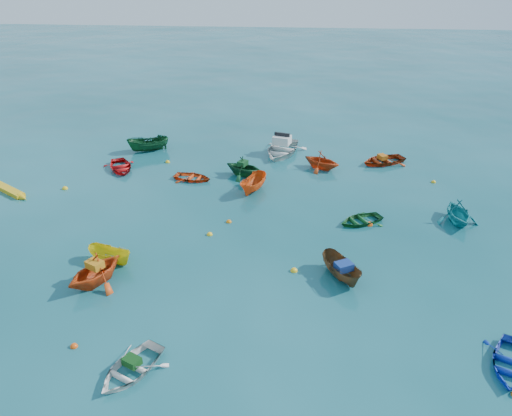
# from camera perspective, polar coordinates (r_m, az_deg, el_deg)

# --- Properties ---
(ground) EXTENTS (160.00, 160.00, 0.00)m
(ground) POSITION_cam_1_polar(r_m,az_deg,el_deg) (24.17, -1.02, -6.33)
(ground) COLOR #0A4149
(ground) RESTS_ON ground
(dinghy_white_near) EXTENTS (3.03, 3.39, 0.58)m
(dinghy_white_near) POSITION_cam_1_polar(r_m,az_deg,el_deg) (19.34, -14.06, -17.72)
(dinghy_white_near) COLOR white
(dinghy_white_near) RESTS_ON ground
(sampan_brown_mid) EXTENTS (2.22, 2.90, 1.06)m
(sampan_brown_mid) POSITION_cam_1_polar(r_m,az_deg,el_deg) (23.53, 9.67, -7.84)
(sampan_brown_mid) COLOR brown
(sampan_brown_mid) RESTS_ON ground
(dinghy_blue_se) EXTENTS (3.09, 3.53, 0.61)m
(dinghy_blue_se) POSITION_cam_1_polar(r_m,az_deg,el_deg) (21.10, 27.07, -15.91)
(dinghy_blue_se) COLOR #0D2EA7
(dinghy_blue_se) RESTS_ON ground
(dinghy_orange_w) EXTENTS (3.60, 3.76, 1.54)m
(dinghy_orange_w) POSITION_cam_1_polar(r_m,az_deg,el_deg) (24.02, -17.71, -8.09)
(dinghy_orange_w) COLOR #DB4814
(dinghy_orange_w) RESTS_ON ground
(sampan_yellow_mid) EXTENTS (2.60, 1.71, 0.94)m
(sampan_yellow_mid) POSITION_cam_1_polar(r_m,az_deg,el_deg) (25.24, -16.22, -5.96)
(sampan_yellow_mid) COLOR yellow
(sampan_yellow_mid) RESTS_ON ground
(dinghy_green_e) EXTENTS (3.11, 2.82, 0.53)m
(dinghy_green_e) POSITION_cam_1_polar(r_m,az_deg,el_deg) (28.18, 11.83, -1.63)
(dinghy_green_e) COLOR #145723
(dinghy_green_e) RESTS_ON ground
(dinghy_cyan_se) EXTENTS (2.47, 2.81, 1.39)m
(dinghy_cyan_se) POSITION_cam_1_polar(r_m,az_deg,el_deg) (29.80, 21.92, -1.48)
(dinghy_cyan_se) COLOR teal
(dinghy_cyan_se) RESTS_ON ground
(dinghy_red_nw) EXTENTS (2.84, 2.31, 0.52)m
(dinghy_red_nw) POSITION_cam_1_polar(r_m,az_deg,el_deg) (32.97, -7.24, 3.23)
(dinghy_red_nw) COLOR #C73B10
(dinghy_red_nw) RESTS_ON ground
(sampan_orange_n) EXTENTS (1.98, 3.01, 1.09)m
(sampan_orange_n) POSITION_cam_1_polar(r_m,az_deg,el_deg) (31.16, -0.26, 1.97)
(sampan_orange_n) COLOR #DC5214
(sampan_orange_n) RESTS_ON ground
(dinghy_green_n) EXTENTS (3.41, 3.23, 1.42)m
(dinghy_green_n) POSITION_cam_1_polar(r_m,az_deg,el_deg) (33.33, -1.36, 3.73)
(dinghy_green_n) COLOR #104622
(dinghy_green_n) RESTS_ON ground
(dinghy_red_ne) EXTENTS (3.90, 3.49, 0.67)m
(dinghy_red_ne) POSITION_cam_1_polar(r_m,az_deg,el_deg) (36.41, 14.29, 4.99)
(dinghy_red_ne) COLOR #A02F0D
(dinghy_red_ne) RESTS_ON ground
(dinghy_red_far) EXTENTS (3.25, 3.61, 0.61)m
(dinghy_red_far) POSITION_cam_1_polar(r_m,az_deg,el_deg) (35.47, -15.18, 4.27)
(dinghy_red_far) COLOR red
(dinghy_red_far) RESTS_ON ground
(dinghy_orange_far) EXTENTS (3.39, 3.26, 1.37)m
(dinghy_orange_far) POSITION_cam_1_polar(r_m,az_deg,el_deg) (34.71, 7.46, 4.51)
(dinghy_orange_far) COLOR #BB3A11
(dinghy_orange_far) RESTS_ON ground
(sampan_green_far) EXTENTS (3.27, 2.24, 1.18)m
(sampan_green_far) POSITION_cam_1_polar(r_m,az_deg,el_deg) (38.36, -12.14, 6.40)
(sampan_green_far) COLOR #104722
(sampan_green_far) RESTS_ON ground
(kayak_yellow) EXTENTS (3.38, 2.43, 0.36)m
(kayak_yellow) POSITION_cam_1_polar(r_m,az_deg,el_deg) (34.61, -26.38, 1.64)
(kayak_yellow) COLOR gold
(kayak_yellow) RESTS_ON ground
(motorboat_white) EXTENTS (4.14, 4.99, 1.50)m
(motorboat_white) POSITION_cam_1_polar(r_m,az_deg,el_deg) (37.09, 2.95, 6.25)
(motorboat_white) COLOR silver
(motorboat_white) RESTS_ON ground
(tarp_green_a) EXTENTS (0.74, 0.68, 0.29)m
(tarp_green_a) POSITION_cam_1_polar(r_m,az_deg,el_deg) (19.09, -14.00, -16.63)
(tarp_green_a) COLOR #104214
(tarp_green_a) RESTS_ON dinghy_white_near
(tarp_blue_a) EXTENTS (0.94, 0.87, 0.37)m
(tarp_blue_a) POSITION_cam_1_polar(r_m,az_deg,el_deg) (23.03, 10.01, -6.59)
(tarp_blue_a) COLOR navy
(tarp_blue_a) RESTS_ON sampan_brown_mid
(tarp_orange_a) EXTENTS (0.89, 0.82, 0.35)m
(tarp_orange_a) POSITION_cam_1_polar(r_m,az_deg,el_deg) (23.53, -17.94, -6.16)
(tarp_orange_a) COLOR orange
(tarp_orange_a) RESTS_ON dinghy_orange_w
(tarp_green_b) EXTENTS (0.73, 0.81, 0.32)m
(tarp_green_b) POSITION_cam_1_polar(r_m,az_deg,el_deg) (33.03, -1.52, 5.15)
(tarp_green_b) COLOR #10431C
(tarp_green_b) RESTS_ON dinghy_green_n
(tarp_orange_b) EXTENTS (0.72, 0.79, 0.31)m
(tarp_orange_b) POSITION_cam_1_polar(r_m,az_deg,el_deg) (36.17, 14.24, 5.68)
(tarp_orange_b) COLOR #BE6113
(tarp_orange_b) RESTS_ON dinghy_red_ne
(buoy_or_a) EXTENTS (0.29, 0.29, 0.29)m
(buoy_or_a) POSITION_cam_1_polar(r_m,az_deg,el_deg) (20.91, -20.08, -14.66)
(buoy_or_a) COLOR #EA4D0C
(buoy_or_a) RESTS_ON ground
(buoy_ye_a) EXTENTS (0.34, 0.34, 0.34)m
(buoy_ye_a) POSITION_cam_1_polar(r_m,az_deg,el_deg) (23.70, 4.36, -7.20)
(buoy_ye_a) COLOR yellow
(buoy_ye_a) RESTS_ON ground
(buoy_ye_b) EXTENTS (0.36, 0.36, 0.36)m
(buoy_ye_b) POSITION_cam_1_polar(r_m,az_deg,el_deg) (33.65, -20.99, 2.05)
(buoy_ye_b) COLOR gold
(buoy_ye_b) RESTS_ON ground
(buoy_or_c) EXTENTS (0.30, 0.30, 0.30)m
(buoy_or_c) POSITION_cam_1_polar(r_m,az_deg,el_deg) (27.65, -3.12, -1.63)
(buoy_or_c) COLOR orange
(buoy_or_c) RESTS_ON ground
(buoy_ye_c) EXTENTS (0.31, 0.31, 0.31)m
(buoy_ye_c) POSITION_cam_1_polar(r_m,az_deg,el_deg) (26.54, -5.32, -3.07)
(buoy_ye_c) COLOR yellow
(buoy_ye_c) RESTS_ON ground
(buoy_or_d) EXTENTS (0.38, 0.38, 0.38)m
(buoy_or_d) POSITION_cam_1_polar(r_m,az_deg,el_deg) (28.03, 12.81, -1.91)
(buoy_or_d) COLOR #FF550D
(buoy_or_d) RESTS_ON ground
(buoy_ye_d) EXTENTS (0.33, 0.33, 0.33)m
(buoy_ye_d) POSITION_cam_1_polar(r_m,az_deg,el_deg) (35.97, -10.07, 5.16)
(buoy_ye_d) COLOR gold
(buoy_ye_d) RESTS_ON ground
(buoy_or_e) EXTENTS (0.36, 0.36, 0.36)m
(buoy_or_e) POSITION_cam_1_polar(r_m,az_deg,el_deg) (33.59, -1.09, 3.93)
(buoy_or_e) COLOR orange
(buoy_or_e) RESTS_ON ground
(buoy_ye_e) EXTENTS (0.31, 0.31, 0.31)m
(buoy_ye_e) POSITION_cam_1_polar(r_m,az_deg,el_deg) (34.30, 19.61, 2.77)
(buoy_ye_e) COLOR gold
(buoy_ye_e) RESTS_ON ground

